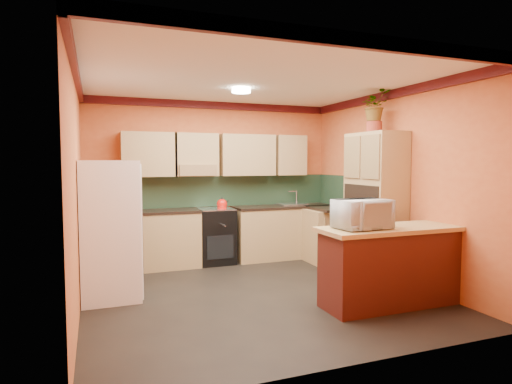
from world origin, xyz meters
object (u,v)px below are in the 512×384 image
stove (215,236)px  fridge (110,230)px  microwave (362,214)px  pantry (375,206)px  breakfast_bar (396,268)px  base_cabinets_back (251,234)px

stove → fridge: 2.22m
stove → microwave: (0.95, -2.77, 0.64)m
stove → pantry: (1.90, -1.71, 0.59)m
stove → fridge: size_ratio=0.54×
breakfast_bar → fridge: bearing=155.9°
breakfast_bar → microwave: (-0.49, 0.00, 0.66)m
pantry → base_cabinets_back: bearing=126.7°
pantry → breakfast_bar: bearing=-113.5°
base_cabinets_back → breakfast_bar: size_ratio=2.03×
pantry → microwave: bearing=-131.8°
fridge → stove: bearing=38.9°
base_cabinets_back → microwave: 2.87m
stove → microwave: bearing=-71.0°
fridge → breakfast_bar: size_ratio=0.94×
fridge → microwave: size_ratio=2.85×
base_cabinets_back → fridge: 2.73m
base_cabinets_back → pantry: bearing=-53.3°
stove → fridge: bearing=-141.1°
fridge → pantry: pantry is taller
base_cabinets_back → stove: bearing=-180.0°
base_cabinets_back → fridge: size_ratio=2.15×
stove → microwave: microwave is taller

